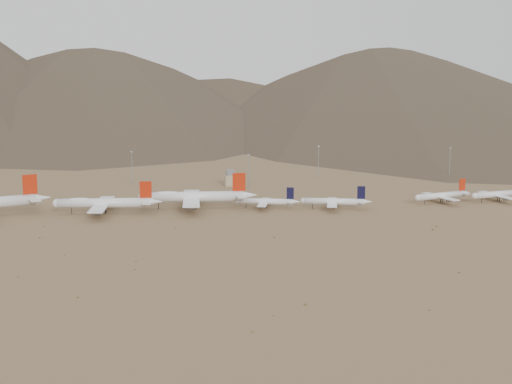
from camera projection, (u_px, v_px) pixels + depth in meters
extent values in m
plane|color=#8D6C49|center=(208.00, 221.00, 414.57)|extent=(3000.00, 3000.00, 0.00)
cone|color=white|center=(42.00, 198.00, 439.84)|extent=(13.25, 9.41, 6.18)
cube|color=white|center=(33.00, 198.00, 437.44)|extent=(12.49, 23.90, 0.41)
cube|color=#B2210B|center=(30.00, 184.00, 435.29)|extent=(8.45, 3.12, 12.19)
cylinder|color=white|center=(104.00, 203.00, 433.46)|extent=(56.04, 12.30, 5.76)
sphere|color=white|center=(57.00, 203.00, 431.90)|extent=(5.65, 5.65, 5.65)
cone|color=white|center=(155.00, 202.00, 435.14)|extent=(10.58, 6.33, 5.18)
cube|color=white|center=(102.00, 204.00, 433.55)|extent=(14.89, 51.80, 0.72)
cube|color=white|center=(148.00, 202.00, 434.86)|extent=(7.27, 19.88, 0.35)
cube|color=#B2210B|center=(146.00, 190.00, 433.49)|extent=(7.26, 1.37, 10.22)
cylinder|color=black|center=(72.00, 211.00, 433.22)|extent=(0.37, 0.37, 3.90)
cylinder|color=black|center=(106.00, 210.00, 435.79)|extent=(0.46, 0.46, 3.90)
cylinder|color=black|center=(105.00, 211.00, 432.96)|extent=(0.46, 0.46, 3.90)
ellipsoid|color=white|center=(79.00, 201.00, 432.37)|extent=(18.22, 6.39, 3.46)
cylinder|color=slate|center=(105.00, 203.00, 443.85)|extent=(5.84, 3.23, 2.59)
cylinder|color=slate|center=(99.00, 210.00, 423.76)|extent=(5.84, 3.23, 2.59)
cylinder|color=slate|center=(107.00, 201.00, 452.89)|extent=(5.84, 3.23, 2.59)
cylinder|color=slate|center=(97.00, 213.00, 414.72)|extent=(5.84, 3.23, 2.59)
cylinder|color=white|center=(193.00, 197.00, 449.22)|extent=(63.10, 12.17, 6.49)
sphere|color=white|center=(143.00, 197.00, 446.63)|extent=(6.36, 6.36, 6.36)
cone|color=white|center=(249.00, 195.00, 452.04)|extent=(11.78, 6.84, 5.84)
cube|color=white|center=(191.00, 198.00, 449.29)|extent=(15.24, 58.21, 0.81)
cube|color=white|center=(241.00, 195.00, 451.60)|extent=(7.62, 22.29, 0.39)
cube|color=#B2210B|center=(239.00, 182.00, 450.03)|extent=(8.18, 1.32, 11.51)
cylinder|color=black|center=(159.00, 206.00, 448.36)|extent=(0.42, 0.42, 4.39)
cylinder|color=black|center=(195.00, 205.00, 451.87)|extent=(0.52, 0.52, 4.39)
cylinder|color=black|center=(196.00, 206.00, 448.69)|extent=(0.52, 0.52, 4.39)
ellipsoid|color=white|center=(167.00, 194.00, 447.56)|extent=(20.45, 6.67, 3.89)
cylinder|color=slate|center=(192.00, 197.00, 460.86)|extent=(6.52, 3.48, 2.92)
cylinder|color=slate|center=(191.00, 204.00, 438.29)|extent=(6.52, 3.48, 2.92)
cylinder|color=slate|center=(192.00, 195.00, 471.02)|extent=(6.52, 3.48, 2.92)
cylinder|color=slate|center=(191.00, 208.00, 428.13)|extent=(6.52, 3.48, 2.92)
cylinder|color=white|center=(265.00, 201.00, 450.65)|extent=(34.23, 13.69, 3.76)
sphere|color=white|center=(238.00, 201.00, 452.70)|extent=(3.69, 3.69, 3.69)
cone|color=white|center=(296.00, 202.00, 448.31)|extent=(6.95, 5.05, 3.38)
cube|color=white|center=(264.00, 202.00, 450.83)|extent=(13.95, 30.01, 0.47)
cube|color=white|center=(291.00, 201.00, 448.62)|extent=(6.27, 11.70, 0.23)
cube|color=black|center=(290.00, 193.00, 447.78)|extent=(4.41, 1.64, 7.42)
cylinder|color=black|center=(246.00, 206.00, 452.64)|extent=(0.40, 0.40, 2.57)
cylinder|color=black|center=(266.00, 206.00, 452.04)|extent=(0.49, 0.49, 2.57)
cylinder|color=black|center=(266.00, 207.00, 450.21)|extent=(0.49, 0.49, 2.57)
cylinder|color=slate|center=(265.00, 201.00, 459.12)|extent=(3.81, 2.63, 1.69)
cylinder|color=slate|center=(262.00, 206.00, 442.87)|extent=(3.81, 2.63, 1.69)
cylinder|color=white|center=(333.00, 201.00, 448.46)|extent=(37.08, 14.53, 4.07)
sphere|color=white|center=(304.00, 201.00, 450.53)|extent=(3.99, 3.99, 3.99)
cone|color=white|center=(367.00, 202.00, 446.09)|extent=(7.51, 5.42, 3.66)
cube|color=white|center=(332.00, 202.00, 448.65)|extent=(14.86, 32.50, 0.51)
cube|color=white|center=(362.00, 201.00, 446.41)|extent=(6.70, 12.66, 0.24)
cube|color=black|center=(361.00, 193.00, 445.50)|extent=(4.77, 1.73, 8.03)
cylinder|color=black|center=(312.00, 206.00, 450.52)|extent=(0.43, 0.43, 2.78)
cylinder|color=black|center=(334.00, 206.00, 449.98)|extent=(0.54, 0.54, 2.78)
cylinder|color=black|center=(334.00, 207.00, 447.99)|extent=(0.54, 0.54, 2.78)
cylinder|color=slate|center=(332.00, 201.00, 457.63)|extent=(4.11, 2.82, 1.83)
cylinder|color=slate|center=(332.00, 207.00, 440.04)|extent=(4.11, 2.82, 1.83)
cylinder|color=white|center=(441.00, 196.00, 468.66)|extent=(37.36, 13.58, 4.08)
sphere|color=white|center=(418.00, 198.00, 460.88)|extent=(4.00, 4.00, 4.00)
cone|color=white|center=(466.00, 193.00, 477.33)|extent=(7.48, 5.28, 3.67)
cube|color=white|center=(440.00, 197.00, 468.46)|extent=(14.07, 32.67, 0.51)
cube|color=white|center=(463.00, 193.00, 476.06)|extent=(6.41, 12.70, 0.24)
cube|color=#B2210B|center=(462.00, 185.00, 474.76)|extent=(4.81, 1.61, 8.05)
cylinder|color=black|center=(425.00, 202.00, 463.82)|extent=(0.43, 0.43, 2.79)
cylinder|color=black|center=(441.00, 200.00, 470.49)|extent=(0.54, 0.54, 2.79)
cylinder|color=black|center=(443.00, 201.00, 468.67)|extent=(0.54, 0.54, 2.79)
cylinder|color=slate|center=(431.00, 196.00, 476.69)|extent=(4.10, 2.74, 1.84)
cylinder|color=slate|center=(449.00, 200.00, 460.58)|extent=(4.10, 2.74, 1.84)
cylinder|color=white|center=(498.00, 194.00, 473.93)|extent=(37.57, 11.54, 4.07)
sphere|color=white|center=(475.00, 196.00, 467.12)|extent=(3.99, 3.99, 3.99)
cube|color=white|center=(497.00, 195.00, 473.77)|extent=(12.35, 32.71, 0.51)
cylinder|color=black|center=(481.00, 201.00, 469.77)|extent=(0.43, 0.43, 2.79)
cylinder|color=black|center=(497.00, 199.00, 475.74)|extent=(0.54, 0.54, 2.79)
cylinder|color=black|center=(499.00, 199.00, 473.88)|extent=(0.54, 0.54, 2.79)
cylinder|color=slate|center=(488.00, 194.00, 482.18)|extent=(4.04, 2.55, 1.83)
cylinder|color=slate|center=(506.00, 199.00, 465.71)|extent=(4.04, 2.55, 1.83)
cube|color=tan|center=(230.00, 180.00, 535.34)|extent=(8.00, 8.00, 8.00)
cube|color=slate|center=(230.00, 173.00, 534.28)|extent=(6.00, 6.00, 4.00)
cylinder|color=gray|center=(132.00, 169.00, 537.04)|extent=(0.50, 0.50, 25.00)
cube|color=gray|center=(132.00, 152.00, 534.79)|extent=(2.00, 0.60, 0.80)
cylinder|color=gray|center=(248.00, 172.00, 518.43)|extent=(0.50, 0.50, 25.00)
cube|color=gray|center=(248.00, 155.00, 516.18)|extent=(2.00, 0.60, 0.80)
cylinder|color=gray|center=(319.00, 162.00, 573.05)|extent=(0.50, 0.50, 25.00)
cube|color=gray|center=(319.00, 146.00, 570.80)|extent=(2.00, 0.60, 0.80)
cylinder|color=gray|center=(450.00, 164.00, 562.70)|extent=(0.50, 0.50, 25.00)
cube|color=gray|center=(451.00, 148.00, 560.45)|extent=(2.00, 0.60, 0.80)
ellipsoid|color=olive|center=(306.00, 304.00, 269.28)|extent=(1.06, 1.06, 0.88)
ellipsoid|color=olive|center=(274.00, 237.00, 373.97)|extent=(1.02, 1.02, 0.91)
ellipsoid|color=olive|center=(479.00, 227.00, 398.59)|extent=(0.53, 0.53, 0.41)
ellipsoid|color=olive|center=(135.00, 269.00, 315.98)|extent=(0.75, 0.75, 0.43)
ellipsoid|color=olive|center=(18.00, 276.00, 305.03)|extent=(0.77, 0.77, 0.56)
ellipsoid|color=olive|center=(176.00, 227.00, 397.83)|extent=(0.73, 0.73, 0.40)
ellipsoid|color=olive|center=(273.00, 315.00, 257.66)|extent=(0.76, 0.76, 0.42)
ellipsoid|color=olive|center=(433.00, 229.00, 392.03)|extent=(1.07, 1.07, 0.96)
ellipsoid|color=olive|center=(459.00, 272.00, 311.15)|extent=(1.00, 1.00, 0.62)
ellipsoid|color=olive|center=(40.00, 237.00, 373.72)|extent=(1.07, 1.07, 0.61)
ellipsoid|color=olive|center=(507.00, 222.00, 411.15)|extent=(0.67, 0.67, 0.37)
ellipsoid|color=olive|center=(78.00, 297.00, 277.80)|extent=(0.82, 0.82, 0.71)
ellipsoid|color=olive|center=(44.00, 226.00, 399.89)|extent=(0.72, 0.72, 0.51)
ellipsoid|color=olive|center=(136.00, 261.00, 329.25)|extent=(0.80, 0.80, 0.49)
ellipsoid|color=olive|center=(429.00, 310.00, 263.45)|extent=(0.74, 0.74, 0.44)
ellipsoid|color=olive|center=(252.00, 331.00, 242.26)|extent=(0.90, 0.90, 0.48)
ellipsoid|color=olive|center=(64.00, 255.00, 339.30)|extent=(0.62, 0.62, 0.50)
ellipsoid|color=olive|center=(436.00, 226.00, 400.15)|extent=(1.05, 1.05, 0.89)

